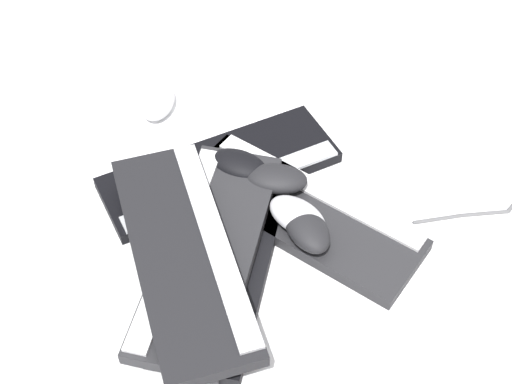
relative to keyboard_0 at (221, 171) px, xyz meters
name	(u,v)px	position (x,y,z in m)	size (l,w,h in m)	color
ground_plane	(282,225)	(-0.16, -0.02, -0.01)	(3.20, 3.20, 0.00)	white
keyboard_0	(221,171)	(0.00, 0.00, 0.00)	(0.21, 0.46, 0.03)	black
keyboard_1	(224,256)	(-0.17, 0.10, 0.00)	(0.41, 0.42, 0.03)	black
keyboard_2	(301,213)	(-0.17, -0.06, 0.00)	(0.46, 0.29, 0.03)	#232326
keyboard_3	(209,252)	(-0.16, 0.13, 0.03)	(0.40, 0.43, 0.03)	#232326
keyboard_4	(182,251)	(-0.16, 0.17, 0.06)	(0.46, 0.28, 0.03)	black
mouse_0	(158,102)	(0.23, 0.00, 0.01)	(0.11, 0.07, 0.04)	silver
mouse_1	(277,179)	(-0.10, -0.05, 0.04)	(0.11, 0.07, 0.04)	black
mouse_2	(307,228)	(-0.22, -0.03, 0.04)	(0.11, 0.07, 0.04)	black
mouse_3	(238,165)	(-0.03, -0.02, 0.04)	(0.11, 0.07, 0.04)	black
mouse_4	(297,216)	(-0.19, -0.03, 0.04)	(0.11, 0.07, 0.04)	#B7B7BC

